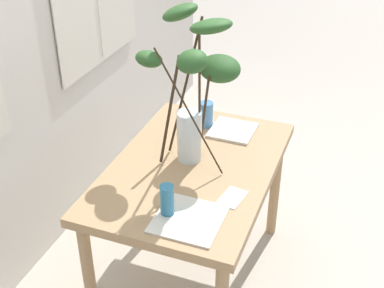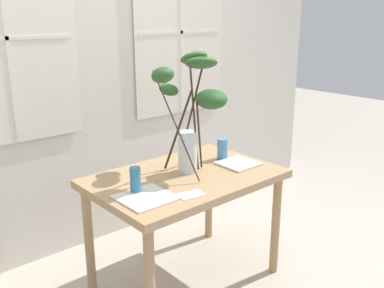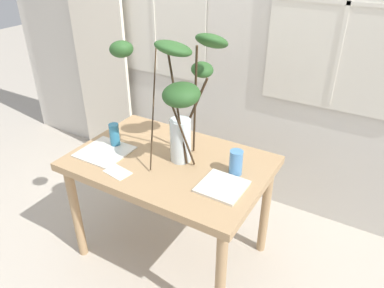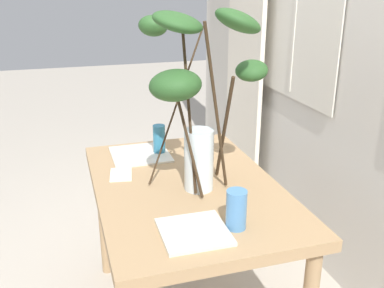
{
  "view_description": "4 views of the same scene",
  "coord_description": "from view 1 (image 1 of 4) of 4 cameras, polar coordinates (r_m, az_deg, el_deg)",
  "views": [
    {
      "loc": [
        -1.98,
        -0.74,
        2.16
      ],
      "look_at": [
        0.06,
        0.03,
        0.81
      ],
      "focal_mm": 49.28,
      "sensor_mm": 36.0,
      "label": 1
    },
    {
      "loc": [
        -1.6,
        -1.9,
        1.68
      ],
      "look_at": [
        0.11,
        0.06,
        0.9
      ],
      "focal_mm": 40.48,
      "sensor_mm": 36.0,
      "label": 2
    },
    {
      "loc": [
        1.03,
        -1.49,
        1.88
      ],
      "look_at": [
        0.13,
        0.04,
        0.86
      ],
      "focal_mm": 34.33,
      "sensor_mm": 36.0,
      "label": 3
    },
    {
      "loc": [
        1.64,
        -0.47,
        1.55
      ],
      "look_at": [
        0.05,
        0.01,
        0.93
      ],
      "focal_mm": 41.39,
      "sensor_mm": 36.0,
      "label": 4
    }
  ],
  "objects": [
    {
      "name": "drinking_glass_blue_left",
      "position": [
        2.21,
        -2.71,
        -6.13
      ],
      "size": [
        0.06,
        0.06,
        0.15
      ],
      "primitive_type": "cylinder",
      "color": "teal",
      "rests_on": "dining_table"
    },
    {
      "name": "plate_square_right",
      "position": [
        2.83,
        4.42,
        1.5
      ],
      "size": [
        0.23,
        0.23,
        0.01
      ],
      "primitive_type": "cube",
      "rotation": [
        0.0,
        0.0,
        -0.02
      ],
      "color": "silver",
      "rests_on": "dining_table"
    },
    {
      "name": "ground",
      "position": [
        3.02,
        0.06,
        -13.95
      ],
      "size": [
        14.0,
        14.0,
        0.0
      ],
      "primitive_type": "plane",
      "color": "#B7AD9E"
    },
    {
      "name": "napkin_folded",
      "position": [
        2.35,
        4.4,
        -5.79
      ],
      "size": [
        0.16,
        0.12,
        0.0
      ],
      "primitive_type": "cube",
      "rotation": [
        0.0,
        0.0,
        -0.16
      ],
      "color": "silver",
      "rests_on": "dining_table"
    },
    {
      "name": "back_wall_with_windows",
      "position": [
        2.72,
        -18.83,
        11.82
      ],
      "size": [
        4.61,
        0.14,
        2.61
      ],
      "color": "beige",
      "rests_on": "ground"
    },
    {
      "name": "drinking_glass_blue_right",
      "position": [
        2.85,
        1.57,
        3.22
      ],
      "size": [
        0.07,
        0.07,
        0.14
      ],
      "primitive_type": "cylinder",
      "color": "#4C84BC",
      "rests_on": "dining_table"
    },
    {
      "name": "vase_with_branches",
      "position": [
        2.41,
        0.44,
        7.13
      ],
      "size": [
        0.61,
        0.53,
        0.76
      ],
      "color": "silver",
      "rests_on": "dining_table"
    },
    {
      "name": "dining_table",
      "position": [
        2.6,
        0.07,
        -3.98
      ],
      "size": [
        1.14,
        0.76,
        0.73
      ],
      "color": "tan",
      "rests_on": "ground"
    },
    {
      "name": "plate_square_left",
      "position": [
        2.22,
        -0.37,
        -8.14
      ],
      "size": [
        0.28,
        0.28,
        0.01
      ],
      "primitive_type": "cube",
      "rotation": [
        0.0,
        0.0,
        -0.0
      ],
      "color": "silver",
      "rests_on": "dining_table"
    }
  ]
}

